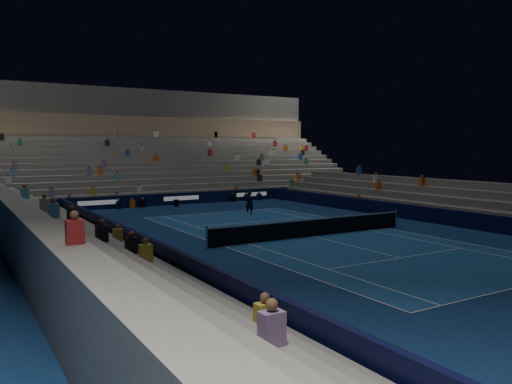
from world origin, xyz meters
name	(u,v)px	position (x,y,z in m)	size (l,w,h in m)	color
ground	(312,236)	(0.00, 0.00, 0.00)	(90.00, 90.00, 0.00)	navy
court_surface	(312,236)	(0.00, 0.00, 0.01)	(10.97, 23.77, 0.01)	navy
sponsor_barrier_far	(181,199)	(0.00, 18.50, 0.50)	(44.00, 0.25, 1.00)	black
sponsor_barrier_east	(432,215)	(9.70, 0.00, 0.50)	(0.25, 37.00, 1.00)	black
sponsor_barrier_west	(140,245)	(-9.70, 0.00, 0.50)	(0.25, 37.00, 1.00)	black
grandstand_main	(144,162)	(0.00, 27.90, 3.38)	(44.00, 15.20, 11.20)	slate
grandstand_east	(467,206)	(13.17, 0.00, 0.92)	(5.00, 37.00, 2.50)	slate
grandstand_west	(59,243)	(-13.17, 0.00, 0.92)	(5.00, 37.00, 2.50)	slate
tennis_net	(313,227)	(0.00, 0.00, 0.50)	(12.90, 0.10, 1.10)	#B2B2B7
tennis_player	(249,203)	(1.72, 9.80, 0.85)	(0.62, 0.40, 1.69)	black
broadcast_camera	(176,203)	(-0.93, 17.27, 0.29)	(0.56, 0.93, 0.55)	black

